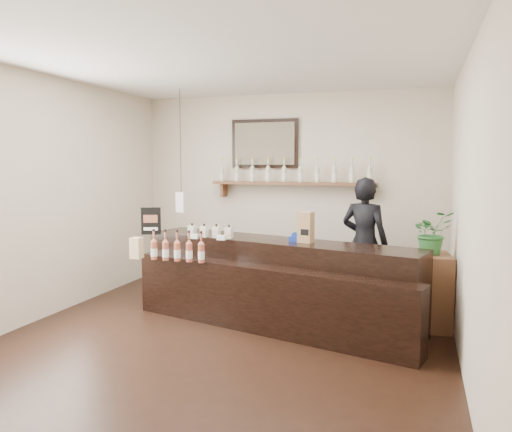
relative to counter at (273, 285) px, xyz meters
name	(u,v)px	position (x,y,z in m)	size (l,w,h in m)	color
ground	(227,336)	(-0.33, -0.58, -0.44)	(5.00, 5.00, 0.00)	black
room_shell	(226,172)	(-0.33, -0.58, 1.27)	(5.00, 5.00, 5.00)	beige
back_wall_decor	(275,165)	(-0.49, 1.80, 1.32)	(2.66, 0.96, 1.69)	brown
counter	(273,285)	(0.00, 0.00, 0.00)	(3.36, 1.68, 1.08)	black
promo_sign	(151,221)	(-1.55, 0.05, 0.66)	(0.23, 0.10, 0.33)	black
paper_bag	(306,227)	(0.37, 0.03, 0.66)	(0.18, 0.15, 0.34)	olive
tape_dispenser	(295,238)	(0.24, 0.04, 0.53)	(0.13, 0.05, 0.11)	#1733A1
side_cabinet	(430,291)	(1.67, 0.37, -0.03)	(0.48, 0.61, 0.81)	brown
potted_plant	(432,233)	(1.67, 0.37, 0.61)	(0.42, 0.37, 0.47)	#2B6C2F
shopkeeper	(365,234)	(0.91, 0.97, 0.48)	(0.67, 0.44, 1.83)	black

